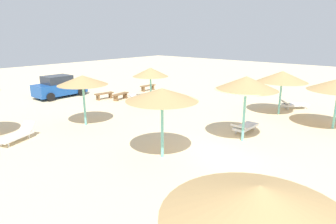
{
  "coord_description": "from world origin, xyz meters",
  "views": [
    {
      "loc": [
        -10.55,
        -6.01,
        4.93
      ],
      "look_at": [
        0.0,
        3.0,
        1.2
      ],
      "focal_mm": 31.38,
      "sensor_mm": 36.0,
      "label": 1
    }
  ],
  "objects": [
    {
      "name": "parasol_7",
      "position": [
        -6.84,
        -4.57,
        2.57
      ],
      "size": [
        2.92,
        2.92,
        2.84
      ],
      "color": "#6BC6BC",
      "rests_on": "ground"
    },
    {
      "name": "parked_car",
      "position": [
        1.35,
        15.5,
        0.82
      ],
      "size": [
        4.03,
        2.04,
        1.72
      ],
      "color": "#194C9E",
      "rests_on": "ground"
    },
    {
      "name": "bench_0",
      "position": [
        7.79,
        12.0,
        0.35
      ],
      "size": [
        1.53,
        0.52,
        0.49
      ],
      "color": "brown",
      "rests_on": "ground"
    },
    {
      "name": "parasol_1",
      "position": [
        1.66,
        -0.2,
        2.76
      ],
      "size": [
        2.84,
        2.84,
        3.08
      ],
      "color": "#6BC6BC",
      "rests_on": "ground"
    },
    {
      "name": "ground_plane",
      "position": [
        0.0,
        0.0,
        0.0
      ],
      "size": [
        80.0,
        80.0,
        0.0
      ],
      "primitive_type": "plane",
      "color": "beige"
    },
    {
      "name": "parasol_4",
      "position": [
        -1.68,
        7.58,
        2.5
      ],
      "size": [
        2.67,
        2.67,
        2.76
      ],
      "color": "#6BC6BC",
      "rests_on": "ground"
    },
    {
      "name": "bench_2",
      "position": [
        3.8,
        11.04,
        0.35
      ],
      "size": [
        1.55,
        0.64,
        0.49
      ],
      "color": "brown",
      "rests_on": "ground"
    },
    {
      "name": "parasol_5",
      "position": [
        -2.19,
        1.44,
        2.62
      ],
      "size": [
        2.87,
        2.87,
        2.87
      ],
      "color": "#6BC6BC",
      "rests_on": "ground"
    },
    {
      "name": "lounger_3",
      "position": [
        9.53,
        0.03,
        0.31
      ],
      "size": [
        1.84,
        1.76,
        0.66
      ],
      "color": "white",
      "rests_on": "ground"
    },
    {
      "name": "lounger_0",
      "position": [
        -5.24,
        7.86,
        0.32
      ],
      "size": [
        1.98,
        1.28,
        0.76
      ],
      "color": "white",
      "rests_on": "ground"
    },
    {
      "name": "lounger_1",
      "position": [
        2.85,
        0.29,
        0.31
      ],
      "size": [
        1.93,
        0.67,
        0.62
      ],
      "color": "white",
      "rests_on": "ground"
    },
    {
      "name": "bench_1",
      "position": [
        3.12,
        12.14,
        0.35
      ],
      "size": [
        1.54,
        0.57,
        0.49
      ],
      "color": "brown",
      "rests_on": "ground"
    },
    {
      "name": "lounger_2",
      "position": [
        4.25,
        9.73,
        0.32
      ],
      "size": [
        1.35,
        1.98,
        0.73
      ],
      "color": "white",
      "rests_on": "ground"
    },
    {
      "name": "parasol_2",
      "position": [
        3.69,
        7.7,
        2.4
      ],
      "size": [
        2.41,
        2.41,
        2.7
      ],
      "color": "#6BC6BC",
      "rests_on": "ground"
    },
    {
      "name": "parasol_3",
      "position": [
        7.53,
        0.27,
        2.37
      ],
      "size": [
        3.04,
        3.04,
        2.71
      ],
      "color": "#6BC6BC",
      "rests_on": "ground"
    }
  ]
}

